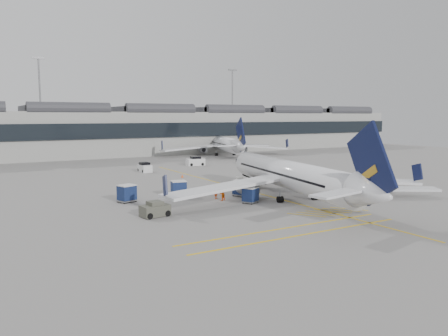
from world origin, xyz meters
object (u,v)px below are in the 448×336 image
airliner_main (291,176)px  baggage_cart_a (241,187)px  pushback_tug (155,210)px  ramp_agent_b (222,194)px  ramp_agent_a (216,191)px  belt_loader (247,183)px

airliner_main → baggage_cart_a: bearing=143.2°
airliner_main → baggage_cart_a: 6.48m
baggage_cart_a → pushback_tug: (-13.52, -5.17, -0.40)m
ramp_agent_b → pushback_tug: (-9.90, -3.76, -0.15)m
airliner_main → ramp_agent_b: (-7.80, 3.23, -1.98)m
ramp_agent_a → pushback_tug: ramp_agent_a is taller
airliner_main → pushback_tug: airliner_main is taller
airliner_main → belt_loader: size_ratio=7.68×
pushback_tug → baggage_cart_a: bearing=13.2°
belt_loader → ramp_agent_b: belt_loader is taller
belt_loader → baggage_cart_a: bearing=-104.2°
airliner_main → ramp_agent_b: size_ratio=21.31×
belt_loader → pushback_tug: size_ratio=1.56×
ramp_agent_b → belt_loader: bearing=-159.4°
ramp_agent_b → pushback_tug: ramp_agent_b is taller
baggage_cart_a → ramp_agent_a: baggage_cart_a is taller
airliner_main → ramp_agent_a: size_ratio=20.23×
belt_loader → pushback_tug: bearing=-124.9°
baggage_cart_a → pushback_tug: baggage_cart_a is taller
baggage_cart_a → ramp_agent_a: 3.62m
belt_loader → pushback_tug: (-17.78, -10.45, 0.15)m
baggage_cart_a → pushback_tug: size_ratio=0.78×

